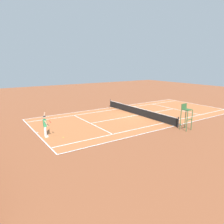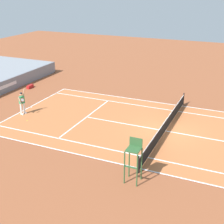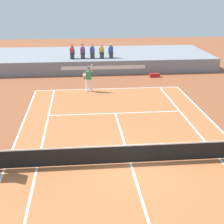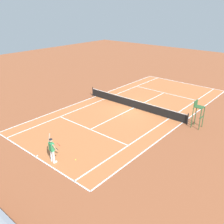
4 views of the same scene
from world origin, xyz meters
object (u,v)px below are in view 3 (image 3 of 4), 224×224
at_px(tennis_player, 89,78).
at_px(equipment_bag, 155,75).
at_px(spectator_seated_2, 92,52).
at_px(spectator_seated_0, 72,52).
at_px(spectator_seated_1, 83,52).
at_px(tennis_ball, 76,96).
at_px(spectator_seated_4, 111,51).
at_px(spectator_seated_3, 102,51).

distance_m(tennis_player, equipment_bag, 7.06).
bearing_deg(equipment_bag, spectator_seated_2, 153.49).
bearing_deg(spectator_seated_2, spectator_seated_0, 180.00).
bearing_deg(spectator_seated_1, tennis_player, -87.26).
relative_size(tennis_ball, equipment_bag, 0.07).
relative_size(spectator_seated_4, tennis_ball, 18.60).
bearing_deg(spectator_seated_1, equipment_bag, -23.17).
relative_size(spectator_seated_3, tennis_player, 0.61).
bearing_deg(spectator_seated_0, spectator_seated_4, 0.00).
bearing_deg(spectator_seated_2, spectator_seated_4, 0.00).
xyz_separation_m(spectator_seated_2, tennis_player, (-0.57, -6.45, -0.87)).
xyz_separation_m(spectator_seated_2, tennis_ball, (-1.57, -7.59, -1.83)).
bearing_deg(spectator_seated_3, spectator_seated_0, 180.00).
distance_m(spectator_seated_4, tennis_player, 6.90).
distance_m(spectator_seated_0, spectator_seated_4, 3.57).
distance_m(spectator_seated_4, tennis_ball, 8.47).
height_order(spectator_seated_4, equipment_bag, spectator_seated_4).
height_order(tennis_player, tennis_ball, tennis_player).
height_order(spectator_seated_2, spectator_seated_4, same).
xyz_separation_m(spectator_seated_1, equipment_bag, (6.20, -2.65, -1.70)).
xyz_separation_m(spectator_seated_0, spectator_seated_3, (2.71, 0.00, 0.00)).
distance_m(spectator_seated_1, spectator_seated_2, 0.88).
bearing_deg(spectator_seated_4, tennis_ball, -113.47).
bearing_deg(spectator_seated_4, spectator_seated_1, 180.00).
xyz_separation_m(spectator_seated_1, spectator_seated_3, (1.75, 0.00, 0.00)).
bearing_deg(spectator_seated_3, tennis_player, -102.58).
distance_m(spectator_seated_1, spectator_seated_3, 1.75).
height_order(spectator_seated_0, spectator_seated_4, same).
xyz_separation_m(spectator_seated_1, tennis_ball, (-0.69, -7.59, -1.83)).
bearing_deg(equipment_bag, tennis_player, -147.24).
distance_m(spectator_seated_1, tennis_player, 6.51).
height_order(spectator_seated_1, tennis_player, spectator_seated_1).
bearing_deg(equipment_bag, spectator_seated_3, 149.21).
height_order(spectator_seated_2, equipment_bag, spectator_seated_2).
xyz_separation_m(spectator_seated_3, spectator_seated_4, (0.86, 0.00, 0.00)).
relative_size(spectator_seated_4, equipment_bag, 1.37).
bearing_deg(spectator_seated_3, spectator_seated_2, 180.00).
height_order(spectator_seated_0, tennis_player, spectator_seated_0).
bearing_deg(tennis_player, spectator_seated_3, 77.42).
relative_size(spectator_seated_4, tennis_player, 0.61).
height_order(spectator_seated_3, tennis_ball, spectator_seated_3).
bearing_deg(spectator_seated_4, tennis_player, -109.61).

